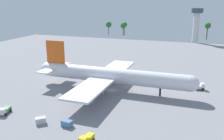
% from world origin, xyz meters
% --- Properties ---
extents(ground_plane, '(253.99, 253.99, 0.00)m').
position_xyz_m(ground_plane, '(0.00, 0.00, 0.00)').
color(ground_plane, gray).
extents(cargo_airplane, '(63.50, 52.68, 18.14)m').
position_xyz_m(cargo_airplane, '(-0.40, 0.00, 5.89)').
color(cargo_airplane, silver).
rests_on(cargo_airplane, ground_plane).
extents(baggage_tug, '(4.19, 3.28, 2.59)m').
position_xyz_m(baggage_tug, '(32.16, 12.04, 1.25)').
color(baggage_tug, white).
rests_on(baggage_tug, ground_plane).
extents(catering_truck, '(2.78, 4.90, 2.30)m').
position_xyz_m(catering_truck, '(6.78, -37.81, 1.15)').
color(catering_truck, yellow).
rests_on(catering_truck, ground_plane).
extents(pushback_tractor, '(3.16, 5.08, 2.22)m').
position_xyz_m(pushback_tractor, '(-24.27, -31.03, 1.11)').
color(pushback_tractor, silver).
rests_on(pushback_tractor, ground_plane).
extents(cargo_container_fore, '(3.12, 2.26, 1.77)m').
position_xyz_m(cargo_container_fore, '(-2.03, -31.72, 0.88)').
color(cargo_container_fore, '#4C729E').
rests_on(cargo_container_fore, ground_plane).
extents(cargo_container_aft, '(3.38, 3.30, 1.81)m').
position_xyz_m(cargo_container_aft, '(-9.97, -32.73, 0.90)').
color(cargo_container_aft, '#B7BCC6').
rests_on(cargo_container_aft, ground_plane).
extents(safety_cone_nose, '(0.46, 0.46, 0.66)m').
position_xyz_m(safety_cone_nose, '(28.57, -2.86, 0.33)').
color(safety_cone_nose, orange).
rests_on(safety_cone_nose, ground_plane).
extents(control_tower, '(9.19, 9.19, 27.46)m').
position_xyz_m(control_tower, '(25.89, 130.22, 16.82)').
color(control_tower, silver).
rests_on(control_tower, ground_plane).
extents(tree_line_backdrop, '(120.39, 6.23, 14.77)m').
position_xyz_m(tree_line_backdrop, '(-3.97, 150.06, 10.17)').
color(tree_line_backdrop, '#51381E').
rests_on(tree_line_backdrop, ground_plane).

